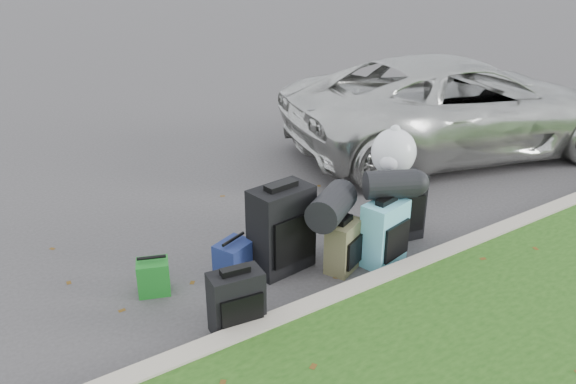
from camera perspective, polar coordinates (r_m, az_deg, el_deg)
ground at (r=5.70m, az=1.96°, el=-5.52°), size 120.00×120.00×0.00m
curb at (r=5.00m, az=8.76°, el=-9.30°), size 120.00×0.18×0.15m
suv at (r=8.53m, az=16.91°, el=8.40°), size 5.45×3.58×1.39m
suitcase_small_black at (r=4.42m, az=-5.26°, el=-11.07°), size 0.44×0.28×0.52m
suitcase_large_black_left at (r=5.15m, az=-0.68°, el=-3.77°), size 0.60×0.40×0.81m
suitcase_olive at (r=5.22m, az=5.65°, el=-5.49°), size 0.41×0.35×0.49m
suitcase_teal at (r=5.35m, az=9.75°, el=-4.13°), size 0.48×0.35×0.63m
suitcase_large_black_right at (r=5.85m, az=11.26°, el=-1.41°), size 0.51×0.37×0.70m
tote_green at (r=5.05m, az=-13.50°, el=-8.38°), size 0.33×0.30×0.31m
tote_navy at (r=5.15m, az=-5.49°, el=-6.86°), size 0.39×0.36×0.34m
duffel_left at (r=5.06m, az=4.46°, el=-1.41°), size 0.64×0.56×0.31m
duffel_right at (r=5.28m, az=10.42°, el=0.77°), size 0.55×0.45×0.27m
trash_bag at (r=5.63m, az=10.68°, el=3.98°), size 0.46×0.46×0.46m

